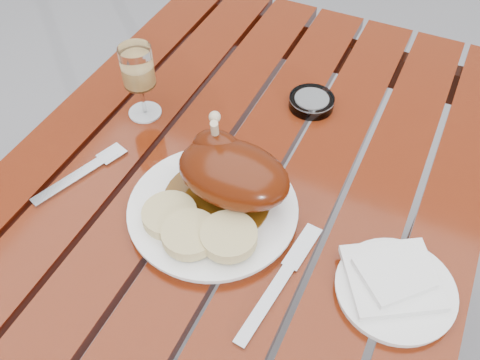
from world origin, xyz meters
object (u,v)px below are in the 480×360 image
at_px(table, 235,296).
at_px(side_plate, 395,290).
at_px(dinner_plate, 213,210).
at_px(wine_glass, 140,82).
at_px(ashtray, 311,102).

height_order(table, side_plate, side_plate).
distance_m(dinner_plate, side_plate, 0.30).
distance_m(table, dinner_plate, 0.39).
height_order(wine_glass, side_plate, wine_glass).
bearing_deg(side_plate, table, 164.14).
distance_m(table, wine_glass, 0.52).
distance_m(wine_glass, side_plate, 0.57).
relative_size(dinner_plate, ashtray, 3.12).
bearing_deg(dinner_plate, table, 86.07).
bearing_deg(dinner_plate, ashtray, 80.66).
height_order(dinner_plate, wine_glass, wine_glass).
xyz_separation_m(dinner_plate, ashtray, (0.05, 0.32, 0.00)).
relative_size(dinner_plate, wine_glass, 1.86).
height_order(wine_glass, ashtray, wine_glass).
xyz_separation_m(table, side_plate, (0.30, -0.08, 0.38)).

